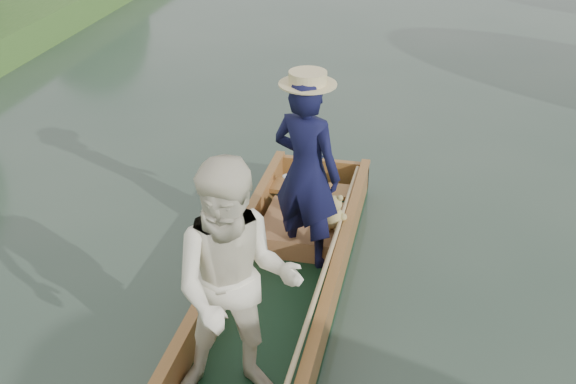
# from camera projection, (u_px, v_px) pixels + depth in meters

# --- Properties ---
(ground) EXTENTS (120.00, 120.00, 0.00)m
(ground) POSITION_uv_depth(u_px,v_px,m) (274.00, 315.00, 6.54)
(ground) COLOR #283D30
(ground) RESTS_ON ground
(punt) EXTENTS (1.13, 5.00, 2.06)m
(punt) POSITION_uv_depth(u_px,v_px,m) (269.00, 259.00, 5.96)
(punt) COLOR black
(punt) RESTS_ON ground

